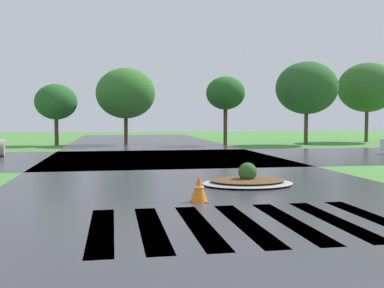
% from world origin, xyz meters
% --- Properties ---
extents(asphalt_roadway, '(11.50, 80.00, 0.01)m').
position_xyz_m(asphalt_roadway, '(0.00, 10.00, 0.00)').
color(asphalt_roadway, '#35353A').
rests_on(asphalt_roadway, ground).
extents(asphalt_cross_road, '(90.00, 10.35, 0.01)m').
position_xyz_m(asphalt_cross_road, '(0.00, 20.06, 0.00)').
color(asphalt_cross_road, '#35353A').
rests_on(asphalt_cross_road, ground).
extents(crosswalk_stripes, '(5.85, 3.55, 0.01)m').
position_xyz_m(crosswalk_stripes, '(-0.00, 5.78, 0.00)').
color(crosswalk_stripes, white).
rests_on(crosswalk_stripes, ground).
extents(median_island, '(2.75, 2.15, 0.68)m').
position_xyz_m(median_island, '(1.48, 10.52, 0.13)').
color(median_island, '#9E9B93').
rests_on(median_island, ground).
extents(traffic_cone, '(0.42, 0.42, 0.65)m').
position_xyz_m(traffic_cone, '(-0.45, 8.15, 0.32)').
color(traffic_cone, orange).
rests_on(traffic_cone, ground).
extents(background_treeline, '(35.75, 7.37, 6.49)m').
position_xyz_m(background_treeline, '(5.74, 30.61, 4.03)').
color(background_treeline, '#4C3823').
rests_on(background_treeline, ground).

